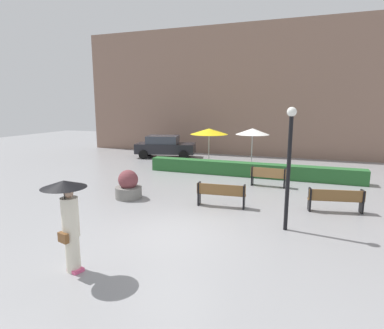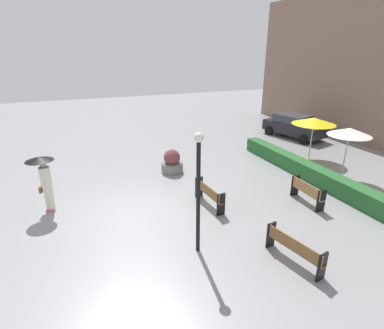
% 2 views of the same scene
% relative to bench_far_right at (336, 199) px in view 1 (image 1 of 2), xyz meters
% --- Properties ---
extents(ground_plane, '(60.00, 60.00, 0.00)m').
position_rel_bench_far_right_xyz_m(ground_plane, '(-4.71, -3.66, -0.50)').
color(ground_plane, gray).
extents(bench_far_right, '(1.90, 0.68, 0.83)m').
position_rel_bench_far_right_xyz_m(bench_far_right, '(0.00, 0.00, 0.00)').
color(bench_far_right, brown).
rests_on(bench_far_right, ground).
extents(bench_mid_center, '(1.84, 0.47, 0.88)m').
position_rel_bench_far_right_xyz_m(bench_mid_center, '(-3.98, -0.80, 0.03)').
color(bench_mid_center, brown).
rests_on(bench_mid_center, ground).
extents(bench_back_row, '(1.61, 0.41, 0.90)m').
position_rel_bench_far_right_xyz_m(bench_back_row, '(-2.69, 2.88, 0.02)').
color(bench_back_row, '#9E7242').
rests_on(bench_back_row, ground).
extents(pedestrian_with_umbrella, '(0.98, 0.98, 2.16)m').
position_rel_bench_far_right_xyz_m(pedestrian_with_umbrella, '(-5.97, -6.55, 0.89)').
color(pedestrian_with_umbrella, silver).
rests_on(pedestrian_with_umbrella, ground).
extents(planter_pot, '(1.08, 1.08, 1.17)m').
position_rel_bench_far_right_xyz_m(planter_pot, '(-7.83, -0.99, -0.00)').
color(planter_pot, slate).
rests_on(planter_pot, ground).
extents(lamp_post, '(0.28, 0.28, 3.71)m').
position_rel_bench_far_right_xyz_m(lamp_post, '(-1.55, -2.29, 1.79)').
color(lamp_post, black).
rests_on(lamp_post, ground).
extents(patio_umbrella_yellow, '(2.29, 2.29, 2.34)m').
position_rel_bench_far_right_xyz_m(patio_umbrella_yellow, '(-6.77, 6.74, 1.65)').
color(patio_umbrella_yellow, silver).
rests_on(patio_umbrella_yellow, ground).
extents(patio_umbrella_white, '(1.90, 1.90, 2.45)m').
position_rel_bench_far_right_xyz_m(patio_umbrella_white, '(-4.05, 6.25, 1.77)').
color(patio_umbrella_white, silver).
rests_on(patio_umbrella_white, ground).
extents(hedge_strip, '(11.24, 0.70, 0.73)m').
position_rel_bench_far_right_xyz_m(hedge_strip, '(-3.86, 4.74, -0.14)').
color(hedge_strip, '#28602D').
rests_on(hedge_strip, ground).
extents(building_facade, '(28.00, 1.20, 9.48)m').
position_rel_bench_far_right_xyz_m(building_facade, '(-4.71, 12.34, 4.24)').
color(building_facade, '#846656').
rests_on(building_facade, ground).
extents(parked_car, '(4.49, 2.72, 1.57)m').
position_rel_bench_far_right_xyz_m(parked_car, '(-10.74, 8.89, 0.32)').
color(parked_car, black).
rests_on(parked_car, ground).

